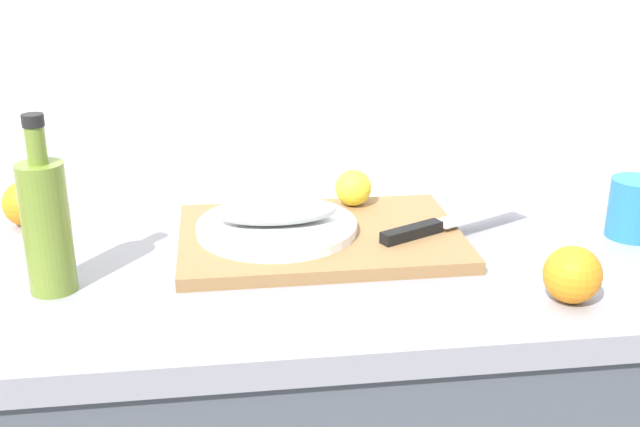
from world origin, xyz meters
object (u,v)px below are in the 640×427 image
Objects in this scene: fish_fillet at (277,212)px; olive_oil_bottle at (46,223)px; orange_0 at (572,275)px; lemon_0 at (353,188)px; white_plate at (277,227)px; coffee_mug_0 at (636,208)px; chef_knife at (438,225)px; cutting_board at (320,237)px.

fish_fillet is 0.76× the size of olive_oil_bottle.
fish_fillet is 0.45m from orange_0.
lemon_0 reaches higher than fish_fillet.
white_plate is at bearing -143.20° from lemon_0.
orange_0 is (0.37, -0.25, 0.01)m from white_plate.
lemon_0 is at bearing 160.62° from coffee_mug_0.
fish_fillet is 0.69× the size of chef_knife.
cutting_board is at bearing 147.09° from chef_knife.
fish_fillet is at bearing 21.51° from olive_oil_bottle.
fish_fillet is at bearing 146.73° from chef_knife.
white_plate is at bearing 175.26° from coffee_mug_0.
white_plate is at bearing 172.14° from cutting_board.
coffee_mug_0 is 0.29m from orange_0.
coffee_mug_0 reaches higher than lemon_0.
cutting_board is at bearing -7.86° from fish_fillet.
fish_fillet is at bearing 175.26° from coffee_mug_0.
white_plate is 0.45m from orange_0.
fish_fillet is at bearing 172.14° from cutting_board.
orange_0 reaches higher than fish_fillet.
coffee_mug_0 is (0.89, 0.08, -0.05)m from olive_oil_bottle.
fish_fillet is at bearing 0.00° from white_plate.
lemon_0 is 0.43m from orange_0.
lemon_0 is (0.07, 0.11, 0.04)m from cutting_board.
coffee_mug_0 is 1.57× the size of orange_0.
olive_oil_bottle is 0.71m from orange_0.
lemon_0 reaches higher than chef_knife.
olive_oil_bottle is (-0.32, -0.13, 0.07)m from white_plate.
chef_knife is at bearing 118.62° from orange_0.
lemon_0 is at bearing 103.22° from chef_knife.
white_plate is 0.25m from chef_knife.
chef_knife is 3.51× the size of orange_0.
olive_oil_bottle reaches higher than fish_fillet.
cutting_board is 0.19m from chef_knife.
olive_oil_bottle is at bearing 163.10° from chef_knife.
cutting_board is 0.07m from white_plate.
lemon_0 is at bearing 26.65° from olive_oil_bottle.
coffee_mug_0 reaches higher than white_plate.
fish_fillet is 0.17m from lemon_0.
white_plate is 3.25× the size of orange_0.
cutting_board is at bearing -122.50° from lemon_0.
coffee_mug_0 reaches higher than cutting_board.
orange_0 reaches higher than cutting_board.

